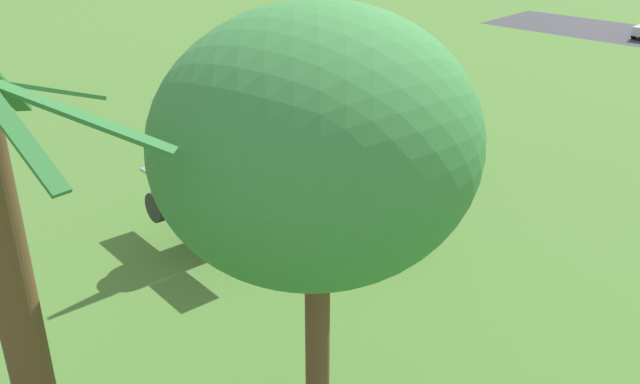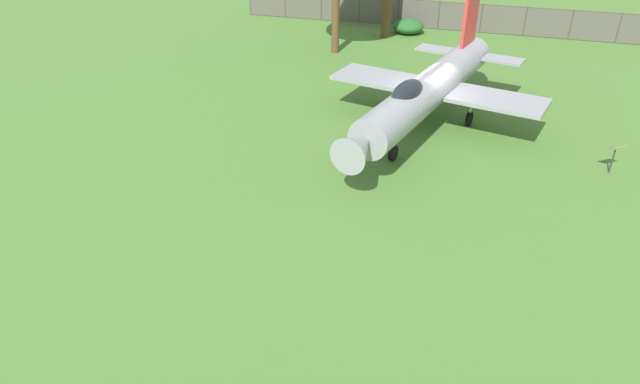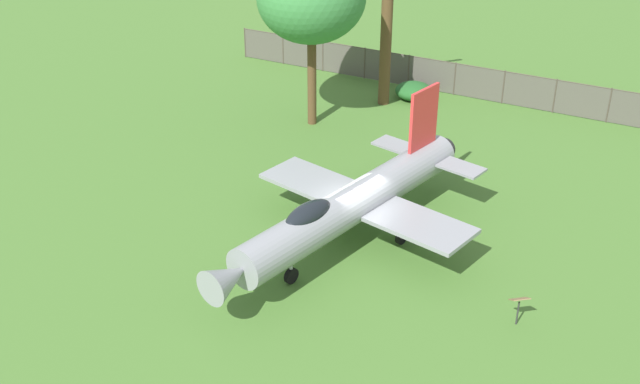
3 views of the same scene
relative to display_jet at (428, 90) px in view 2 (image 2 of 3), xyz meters
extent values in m
plane|color=#47722D|center=(-0.33, 0.09, -1.80)|extent=(200.00, 200.00, 0.00)
cylinder|color=gray|center=(-0.33, 0.09, -0.05)|extent=(11.69, 4.71, 1.51)
cone|color=gray|center=(5.88, -1.71, -0.05)|extent=(1.89, 1.68, 1.28)
cylinder|color=black|center=(-6.20, 1.80, -0.05)|extent=(0.83, 1.04, 0.90)
ellipsoid|color=black|center=(2.15, -0.62, 0.59)|extent=(2.36, 1.48, 0.84)
cube|color=red|center=(-4.61, 1.34, 1.98)|extent=(1.77, 0.64, 2.54)
cube|color=gray|center=(-0.15, 2.80, -0.23)|extent=(3.13, 4.24, 0.16)
cube|color=gray|center=(-1.63, -2.28, -0.23)|extent=(3.13, 4.24, 0.16)
cube|color=gray|center=(-4.60, 3.06, 0.11)|extent=(1.56, 2.04, 0.10)
cube|color=gray|center=(-5.52, -0.12, 0.11)|extent=(1.56, 2.04, 0.10)
cylinder|color=#A5A8AD|center=(3.05, -0.89, -0.85)|extent=(0.12, 0.12, 1.31)
cylinder|color=black|center=(3.05, -0.89, -1.50)|extent=(0.63, 0.34, 0.60)
cylinder|color=#A5A8AD|center=(-1.05, 1.82, -0.85)|extent=(0.12, 0.12, 1.31)
cylinder|color=black|center=(-1.05, 1.82, -1.50)|extent=(0.63, 0.34, 0.60)
cylinder|color=#A5A8AD|center=(-1.86, -0.97, -0.85)|extent=(0.12, 0.12, 1.31)
cylinder|color=black|center=(-1.86, -0.97, -1.50)|extent=(0.63, 0.34, 0.60)
cylinder|color=brown|center=(-10.12, -6.22, 0.72)|extent=(0.45, 0.45, 5.05)
cylinder|color=#4C4238|center=(-16.38, 10.36, -0.86)|extent=(0.08, 0.08, 1.88)
cylinder|color=#4C4238|center=(-16.54, 7.60, -0.86)|extent=(0.08, 0.08, 1.88)
cylinder|color=#4C4238|center=(-16.70, 4.84, -0.86)|extent=(0.08, 0.08, 1.88)
cylinder|color=#4C4238|center=(-16.86, 2.08, -0.86)|extent=(0.08, 0.08, 1.88)
cylinder|color=#4C4238|center=(-17.02, -0.68, -0.86)|extent=(0.08, 0.08, 1.88)
cylinder|color=#4C4238|center=(-17.18, -3.44, -0.86)|extent=(0.08, 0.08, 1.88)
cylinder|color=#4C4238|center=(-17.34, -6.20, -0.86)|extent=(0.08, 0.08, 1.88)
cylinder|color=#4C4238|center=(-17.50, -8.96, -0.86)|extent=(0.08, 0.08, 1.88)
cylinder|color=#4C4238|center=(-17.66, -11.72, -0.86)|extent=(0.08, 0.08, 1.88)
cylinder|color=#4C4238|center=(-17.82, -14.48, -0.86)|extent=(0.08, 0.08, 1.88)
cylinder|color=#4C4238|center=(-16.78, 3.46, 0.03)|extent=(2.13, 35.88, 0.05)
cube|color=#59544C|center=(-16.78, 3.46, -0.86)|extent=(2.10, 35.88, 1.81)
ellipsoid|color=#235B26|center=(-15.48, -2.53, -1.34)|extent=(2.04, 2.05, 0.93)
cylinder|color=#333333|center=(2.07, 6.93, -1.35)|extent=(0.06, 0.06, 0.90)
cube|color=olive|center=(2.07, 6.93, -0.78)|extent=(0.67, 0.72, 0.25)
camera|label=1|loc=(-18.60, -11.83, 8.57)|focal=38.25mm
camera|label=2|loc=(22.20, 1.20, 8.00)|focal=31.48mm
camera|label=3|loc=(23.49, 9.57, 14.44)|focal=43.86mm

